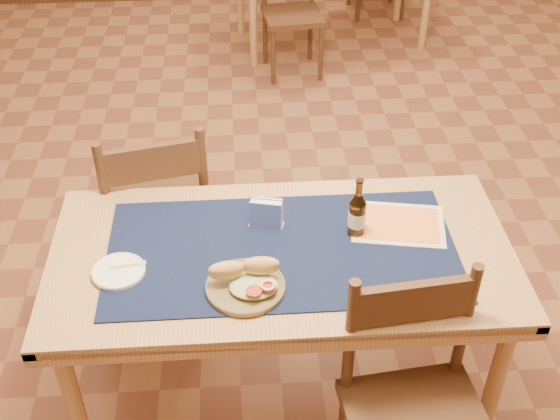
{
  "coord_description": "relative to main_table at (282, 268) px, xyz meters",
  "views": [
    {
      "loc": [
        -0.13,
        -2.61,
        2.35
      ],
      "look_at": [
        0.0,
        -0.7,
        0.85
      ],
      "focal_mm": 45.0,
      "sensor_mm": 36.0,
      "label": 1
    }
  ],
  "objects": [
    {
      "name": "chair_main_far",
      "position": [
        -0.5,
        0.58,
        -0.16
      ],
      "size": [
        0.53,
        0.53,
        0.97
      ],
      "color": "#472E19",
      "rests_on": "ground"
    },
    {
      "name": "main_table",
      "position": [
        0.0,
        0.0,
        0.0
      ],
      "size": [
        1.6,
        0.8,
        0.75
      ],
      "color": "tan",
      "rests_on": "ground"
    },
    {
      "name": "baseboard",
      "position": [
        0.0,
        0.8,
        -0.62
      ],
      "size": [
        6.0,
        7.0,
        0.1
      ],
      "color": "#472E19",
      "rests_on": "ground"
    },
    {
      "name": "beer_bottle",
      "position": [
        0.27,
        0.07,
        0.17
      ],
      "size": [
        0.06,
        0.06,
        0.23
      ],
      "color": "#452A0C",
      "rests_on": "placemat"
    },
    {
      "name": "fork",
      "position": [
        -0.51,
        -0.06,
        0.1
      ],
      "size": [
        0.12,
        0.03,
        0.0
      ],
      "color": "#8ED474",
      "rests_on": "side_plate"
    },
    {
      "name": "side_plate",
      "position": [
        -0.55,
        -0.08,
        0.1
      ],
      "size": [
        0.18,
        0.18,
        0.01
      ],
      "color": "white",
      "rests_on": "placemat"
    },
    {
      "name": "placemat",
      "position": [
        0.0,
        0.0,
        0.09
      ],
      "size": [
        1.2,
        0.6,
        0.01
      ],
      "primitive_type": "cube",
      "color": "#101C3B",
      "rests_on": "main_table"
    },
    {
      "name": "menu_card",
      "position": [
        0.43,
        0.11,
        0.09
      ],
      "size": [
        0.37,
        0.3,
        0.01
      ],
      "color": "beige",
      "rests_on": "placemat"
    },
    {
      "name": "sandwich_plate",
      "position": [
        -0.13,
        -0.18,
        0.12
      ],
      "size": [
        0.26,
        0.26,
        0.1
      ],
      "color": "brown",
      "rests_on": "placemat"
    },
    {
      "name": "chair_back_near",
      "position": [
        0.27,
        2.85,
        -0.23
      ],
      "size": [
        0.43,
        0.43,
        0.85
      ],
      "color": "#472E19",
      "rests_on": "ground"
    },
    {
      "name": "napkin_holder",
      "position": [
        -0.05,
        0.14,
        0.14
      ],
      "size": [
        0.13,
        0.07,
        0.11
      ],
      "color": "silver",
      "rests_on": "placemat"
    },
    {
      "name": "chair_main_near",
      "position": [
        0.39,
        -0.5,
        -0.18
      ],
      "size": [
        0.48,
        0.48,
        0.95
      ],
      "color": "#472E19",
      "rests_on": "ground"
    }
  ]
}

